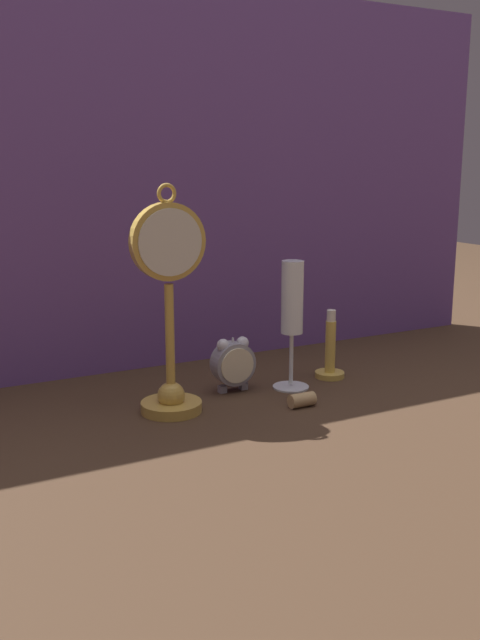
# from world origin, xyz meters

# --- Properties ---
(ground_plane) EXTENTS (4.00, 4.00, 0.00)m
(ground_plane) POSITION_xyz_m (0.00, 0.00, 0.00)
(ground_plane) COLOR #422D1E
(fabric_backdrop_drape) EXTENTS (1.39, 0.01, 0.69)m
(fabric_backdrop_drape) POSITION_xyz_m (0.00, 0.33, 0.34)
(fabric_backdrop_drape) COLOR #6B478E
(fabric_backdrop_drape) RESTS_ON ground_plane
(pocket_watch_on_stand) EXTENTS (0.12, 0.09, 0.35)m
(pocket_watch_on_stand) POSITION_xyz_m (-0.12, 0.08, 0.15)
(pocket_watch_on_stand) COLOR gold
(pocket_watch_on_stand) RESTS_ON ground_plane
(alarm_clock_twin_bell) EXTENTS (0.07, 0.03, 0.09)m
(alarm_clock_twin_bell) POSITION_xyz_m (0.01, 0.12, 0.05)
(alarm_clock_twin_bell) COLOR gray
(alarm_clock_twin_bell) RESTS_ON ground_plane
(champagne_flute) EXTENTS (0.06, 0.06, 0.22)m
(champagne_flute) POSITION_xyz_m (0.10, 0.09, 0.14)
(champagne_flute) COLOR silver
(champagne_flute) RESTS_ON ground_plane
(brass_candlestick) EXTENTS (0.05, 0.05, 0.12)m
(brass_candlestick) POSITION_xyz_m (0.20, 0.11, 0.04)
(brass_candlestick) COLOR gold
(brass_candlestick) RESTS_ON ground_plane
(wine_cork) EXTENTS (0.04, 0.02, 0.02)m
(wine_cork) POSITION_xyz_m (0.07, 0.00, 0.01)
(wine_cork) COLOR tan
(wine_cork) RESTS_ON ground_plane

